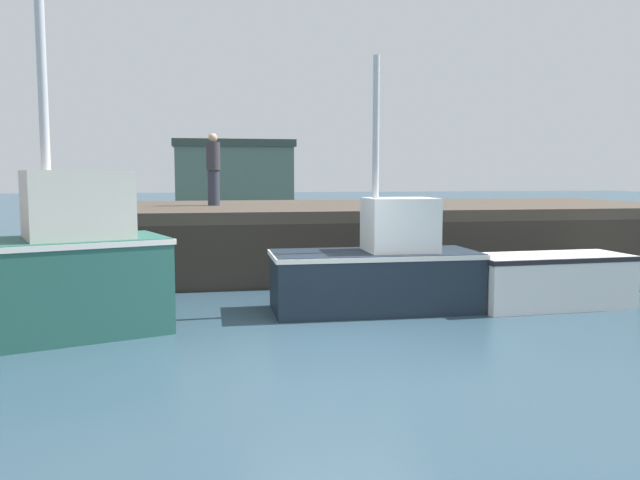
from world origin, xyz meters
name	(u,v)px	position (x,y,z in m)	size (l,w,h in m)	color
ground	(339,347)	(0.00, 0.00, -0.05)	(120.00, 160.00, 0.10)	#2D4756
pier	(390,216)	(2.81, 7.01, 1.30)	(14.67, 6.31, 1.59)	#473D33
fishing_boat_near_left	(51,267)	(-3.99, 1.19, 1.01)	(3.59, 2.60, 5.54)	#23564C
fishing_boat_near_right	(379,269)	(1.15, 2.08, 0.71)	(3.58, 1.51, 4.33)	#19232D
fishing_boat_mid	(549,279)	(4.21, 1.80, 0.50)	(2.88, 1.30, 0.94)	silver
rowboat	(640,280)	(7.05, 3.16, 0.17)	(1.74, 1.15, 0.38)	silver
dockworker	(213,169)	(-1.54, 7.52, 2.48)	(0.34, 0.34, 1.76)	#2D3342
warehouse	(233,174)	(0.46, 39.15, 2.42)	(8.42, 6.91, 4.80)	#4C6656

